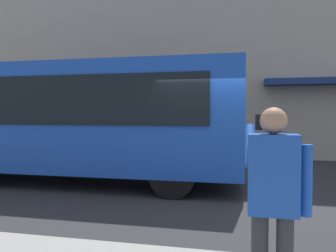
{
  "coord_description": "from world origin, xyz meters",
  "views": [
    {
      "loc": [
        -0.55,
        7.57,
        1.8
      ],
      "look_at": [
        1.21,
        -0.29,
        1.51
      ],
      "focal_mm": 36.43,
      "sensor_mm": 36.0,
      "label": 1
    }
  ],
  "objects": [
    {
      "name": "ground_plane",
      "position": [
        0.0,
        0.0,
        0.0
      ],
      "size": [
        60.0,
        60.0,
        0.0
      ],
      "primitive_type": "plane",
      "color": "#2B2B2D"
    },
    {
      "name": "building_facade_far",
      "position": [
        -0.02,
        -6.8,
        5.99
      ],
      "size": [
        28.0,
        1.55,
        12.0
      ],
      "color": "#A89E8E",
      "rests_on": "ground_plane"
    },
    {
      "name": "red_bus",
      "position": [
        3.94,
        -0.54,
        1.68
      ],
      "size": [
        9.05,
        2.54,
        3.08
      ],
      "color": "#1947AD",
      "rests_on": "ground_plane"
    },
    {
      "name": "pedestrian_photographer",
      "position": [
        -0.79,
        4.66,
        1.14
      ],
      "size": [
        0.53,
        0.52,
        1.7
      ],
      "color": "#2D2D33",
      "rests_on": "sidewalk_curb"
    }
  ]
}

